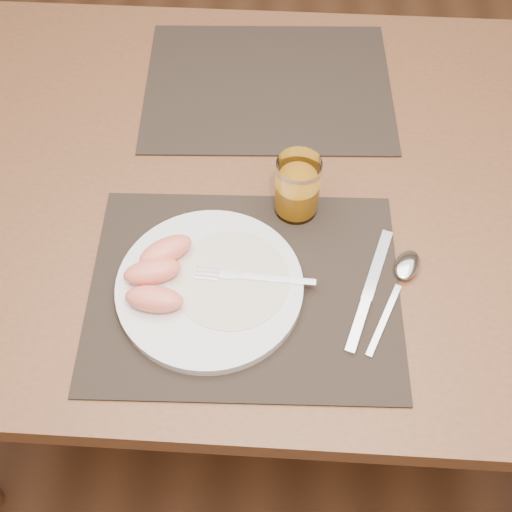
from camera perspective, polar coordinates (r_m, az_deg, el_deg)
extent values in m
plane|color=brown|center=(1.70, 0.78, -9.89)|extent=(5.00, 5.00, 0.00)
cube|color=brown|center=(1.08, 1.22, 6.34)|extent=(1.40, 0.90, 0.04)
cylinder|color=brown|center=(1.73, -19.58, 8.08)|extent=(0.06, 0.06, 0.71)
cube|color=#2C221B|center=(0.93, -1.02, -2.95)|extent=(0.46, 0.36, 0.00)
cube|color=#2C221B|center=(1.22, 1.09, 14.88)|extent=(0.47, 0.37, 0.00)
cylinder|color=white|center=(0.93, -4.14, -2.76)|extent=(0.27, 0.27, 0.02)
cylinder|color=white|center=(0.92, -2.25, -2.04)|extent=(0.17, 0.17, 0.00)
cube|color=silver|center=(0.92, 1.79, -2.08)|extent=(0.12, 0.02, 0.00)
cube|color=silver|center=(0.92, -2.54, -1.69)|extent=(0.03, 0.02, 0.00)
cube|color=silver|center=(0.93, -4.37, -1.52)|extent=(0.04, 0.03, 0.00)
cube|color=silver|center=(0.97, 10.74, -0.75)|extent=(0.05, 0.13, 0.00)
cube|color=silver|center=(0.91, 9.06, -6.09)|extent=(0.04, 0.09, 0.01)
cube|color=silver|center=(0.92, 11.30, -5.59)|extent=(0.06, 0.12, 0.00)
ellipsoid|color=silver|center=(0.97, 13.30, -0.78)|extent=(0.05, 0.07, 0.01)
cylinder|color=white|center=(0.98, 3.70, 6.17)|extent=(0.07, 0.07, 0.10)
cylinder|color=orange|center=(1.00, 3.63, 5.37)|extent=(0.06, 0.06, 0.05)
ellipsoid|color=#FF8468|center=(0.90, -9.04, -3.79)|extent=(0.09, 0.05, 0.03)
ellipsoid|color=#FF8468|center=(0.92, -9.20, -1.36)|extent=(0.09, 0.06, 0.03)
ellipsoid|color=#FF8468|center=(0.94, -8.02, 0.47)|extent=(0.09, 0.08, 0.03)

